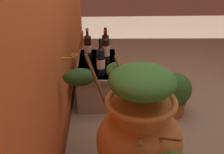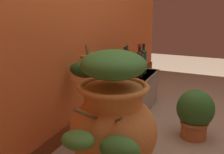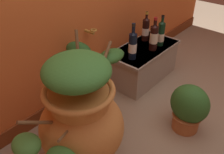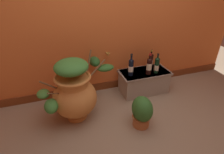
{
  "view_description": "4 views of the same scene",
  "coord_description": "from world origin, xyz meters",
  "px_view_note": "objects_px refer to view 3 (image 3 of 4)",
  "views": [
    {
      "loc": [
        -2.08,
        0.79,
        1.5
      ],
      "look_at": [
        -0.06,
        0.71,
        0.47
      ],
      "focal_mm": 45.51,
      "sensor_mm": 36.0,
      "label": 1
    },
    {
      "loc": [
        -2.2,
        -0.09,
        1.13
      ],
      "look_at": [
        -0.17,
        0.77,
        0.52
      ],
      "focal_mm": 47.2,
      "sensor_mm": 36.0,
      "label": 2
    },
    {
      "loc": [
        -1.38,
        -0.33,
        1.46
      ],
      "look_at": [
        -0.13,
        0.74,
        0.35
      ],
      "focal_mm": 39.07,
      "sensor_mm": 36.0,
      "label": 3
    },
    {
      "loc": [
        -0.79,
        -1.32,
        1.63
      ],
      "look_at": [
        -0.12,
        0.66,
        0.46
      ],
      "focal_mm": 28.68,
      "sensor_mm": 36.0,
      "label": 4
    }
  ],
  "objects_px": {
    "wine_bottle_left": "(161,33)",
    "potted_shrub": "(189,108)",
    "wine_bottle_middle": "(133,45)",
    "wine_bottle_right": "(154,36)",
    "terracotta_urn": "(81,116)",
    "wine_bottle_back": "(146,29)"
  },
  "relations": [
    {
      "from": "wine_bottle_middle",
      "to": "wine_bottle_back",
      "type": "height_order",
      "value": "wine_bottle_middle"
    },
    {
      "from": "wine_bottle_right",
      "to": "terracotta_urn",
      "type": "bearing_deg",
      "value": -170.54
    },
    {
      "from": "wine_bottle_right",
      "to": "wine_bottle_left",
      "type": "bearing_deg",
      "value": -0.59
    },
    {
      "from": "terracotta_urn",
      "to": "wine_bottle_back",
      "type": "bearing_deg",
      "value": 16.26
    },
    {
      "from": "wine_bottle_back",
      "to": "potted_shrub",
      "type": "distance_m",
      "value": 0.98
    },
    {
      "from": "terracotta_urn",
      "to": "wine_bottle_middle",
      "type": "height_order",
      "value": "terracotta_urn"
    },
    {
      "from": "terracotta_urn",
      "to": "wine_bottle_left",
      "type": "relative_size",
      "value": 3.24
    },
    {
      "from": "wine_bottle_middle",
      "to": "wine_bottle_right",
      "type": "height_order",
      "value": "wine_bottle_middle"
    },
    {
      "from": "wine_bottle_left",
      "to": "wine_bottle_back",
      "type": "relative_size",
      "value": 1.01
    },
    {
      "from": "wine_bottle_right",
      "to": "potted_shrub",
      "type": "xyz_separation_m",
      "value": [
        -0.4,
        -0.6,
        -0.28
      ]
    },
    {
      "from": "wine_bottle_middle",
      "to": "wine_bottle_right",
      "type": "xyz_separation_m",
      "value": [
        0.27,
        -0.05,
        0.0
      ]
    },
    {
      "from": "wine_bottle_left",
      "to": "potted_shrub",
      "type": "xyz_separation_m",
      "value": [
        -0.53,
        -0.6,
        -0.27
      ]
    },
    {
      "from": "wine_bottle_middle",
      "to": "wine_bottle_back",
      "type": "xyz_separation_m",
      "value": [
        0.4,
        0.13,
        -0.01
      ]
    },
    {
      "from": "wine_bottle_middle",
      "to": "potted_shrub",
      "type": "distance_m",
      "value": 0.72
    },
    {
      "from": "terracotta_urn",
      "to": "wine_bottle_middle",
      "type": "xyz_separation_m",
      "value": [
        0.86,
        0.24,
        0.1
      ]
    },
    {
      "from": "wine_bottle_middle",
      "to": "potted_shrub",
      "type": "bearing_deg",
      "value": -101.07
    },
    {
      "from": "wine_bottle_middle",
      "to": "potted_shrub",
      "type": "height_order",
      "value": "wine_bottle_middle"
    },
    {
      "from": "wine_bottle_right",
      "to": "potted_shrub",
      "type": "relative_size",
      "value": 0.79
    },
    {
      "from": "wine_bottle_middle",
      "to": "wine_bottle_left",
      "type": "bearing_deg",
      "value": -6.91
    },
    {
      "from": "terracotta_urn",
      "to": "wine_bottle_middle",
      "type": "bearing_deg",
      "value": 15.34
    },
    {
      "from": "wine_bottle_left",
      "to": "potted_shrub",
      "type": "relative_size",
      "value": 0.75
    },
    {
      "from": "wine_bottle_left",
      "to": "wine_bottle_middle",
      "type": "distance_m",
      "value": 0.4
    }
  ]
}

